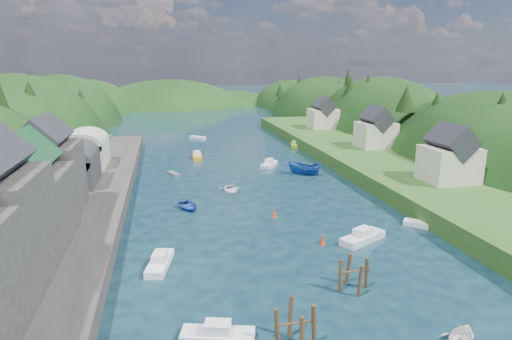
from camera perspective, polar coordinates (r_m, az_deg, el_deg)
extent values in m
plane|color=black|center=(83.57, -3.17, 0.92)|extent=(600.00, 600.00, 0.00)
ellipsoid|color=black|center=(113.81, -28.26, -1.93)|extent=(44.00, 75.56, 52.00)
ellipsoid|color=black|center=(154.37, -24.06, 2.61)|extent=(44.00, 75.56, 48.19)
ellipsoid|color=black|center=(194.88, -21.69, 5.46)|extent=(44.00, 75.56, 39.00)
ellipsoid|color=black|center=(89.00, 29.14, -5.28)|extent=(36.00, 75.56, 44.49)
ellipsoid|color=black|center=(123.17, 16.09, 0.66)|extent=(36.00, 75.56, 48.00)
ellipsoid|color=black|center=(161.41, 8.98, 4.35)|extent=(36.00, 75.56, 44.49)
ellipsoid|color=black|center=(200.52, 4.70, 6.77)|extent=(36.00, 75.56, 36.00)
ellipsoid|color=black|center=(202.51, -11.32, 5.56)|extent=(80.00, 60.00, 44.00)
ellipsoid|color=black|center=(214.86, -3.83, 5.74)|extent=(70.00, 56.00, 36.00)
cone|color=black|center=(75.72, -30.64, 7.13)|extent=(3.35, 3.35, 7.73)
cone|color=black|center=(95.50, -27.94, 8.71)|extent=(4.73, 4.73, 5.93)
cone|color=black|center=(108.71, -27.76, 9.60)|extent=(4.34, 4.34, 7.83)
cone|color=black|center=(115.51, -24.70, 7.68)|extent=(5.28, 5.28, 5.68)
cone|color=black|center=(127.23, -26.58, 9.69)|extent=(4.77, 4.77, 6.92)
cone|color=black|center=(133.74, -22.31, 8.74)|extent=(4.07, 4.07, 5.96)
cone|color=black|center=(153.26, -23.07, 9.56)|extent=(4.56, 4.56, 8.36)
cone|color=black|center=(160.84, -22.90, 9.11)|extent=(4.75, 4.75, 5.60)
cone|color=black|center=(169.52, -21.83, 9.78)|extent=(4.27, 4.27, 7.75)
cone|color=black|center=(78.04, 29.83, 6.55)|extent=(5.03, 5.03, 6.89)
cone|color=black|center=(88.62, 22.86, 7.29)|extent=(5.29, 5.29, 7.14)
cone|color=black|center=(91.41, 19.37, 8.99)|extent=(4.07, 4.07, 5.28)
cone|color=black|center=(107.61, 17.33, 7.53)|extent=(3.40, 3.40, 5.27)
cone|color=black|center=(117.79, 14.65, 10.08)|extent=(4.94, 4.94, 9.34)
cone|color=black|center=(119.60, 12.47, 10.55)|extent=(5.25, 5.25, 6.54)
cone|color=black|center=(134.50, 12.10, 11.30)|extent=(3.36, 3.36, 9.49)
cone|color=black|center=(145.55, 10.95, 10.43)|extent=(4.57, 4.57, 6.46)
cone|color=black|center=(160.34, 7.68, 10.31)|extent=(3.59, 3.59, 5.78)
cone|color=black|center=(167.18, 5.78, 11.38)|extent=(4.14, 4.14, 5.49)
cone|color=black|center=(177.70, 3.20, 10.64)|extent=(3.83, 3.83, 5.55)
cube|color=#2D2B28|center=(54.73, -23.61, -6.33)|extent=(12.00, 110.00, 2.00)
cube|color=#234719|center=(56.54, -30.63, -6.24)|extent=(12.00, 110.00, 2.50)
cube|color=#2D2B28|center=(46.49, -28.43, -4.53)|extent=(8.00, 9.00, 7.00)
cube|color=#1E592D|center=(45.40, -29.08, 0.83)|extent=(5.88, 9.36, 5.88)
cube|color=#2D2B28|center=(54.71, -25.97, -1.10)|extent=(7.00, 8.00, 8.00)
cube|color=black|center=(53.77, -26.52, 3.89)|extent=(5.15, 8.32, 5.15)
cube|color=#2D2D30|center=(66.53, -23.44, -0.12)|extent=(7.00, 9.00, 4.00)
cylinder|color=#2D2D30|center=(66.11, -23.61, 1.56)|extent=(7.00, 9.00, 7.00)
cube|color=#B2B2A8|center=(78.06, -21.81, 1.99)|extent=(7.00, 9.00, 4.00)
cylinder|color=#B2B2A8|center=(77.70, -21.95, 3.43)|extent=(7.00, 9.00, 7.00)
cube|color=#234719|center=(81.75, 15.56, 0.99)|extent=(16.00, 120.00, 2.40)
cube|color=beige|center=(67.14, 24.33, 0.70)|extent=(7.00, 6.00, 5.00)
cube|color=black|center=(66.52, 24.62, 3.50)|extent=(5.15, 6.24, 5.15)
cube|color=beige|center=(89.84, 15.65, 4.53)|extent=(7.00, 6.00, 5.00)
cube|color=black|center=(89.38, 15.79, 6.64)|extent=(5.15, 6.24, 5.15)
cube|color=beige|center=(113.81, 8.92, 6.79)|extent=(7.00, 6.00, 5.00)
cube|color=black|center=(113.45, 8.98, 8.47)|extent=(5.15, 6.24, 5.15)
cylinder|color=#382314|center=(31.50, 7.71, -20.23)|extent=(0.32, 0.32, 3.76)
cylinder|color=#382314|center=(32.16, 4.60, -19.34)|extent=(0.32, 0.32, 3.76)
cylinder|color=#382314|center=(30.83, 2.87, -20.95)|extent=(0.32, 0.32, 3.76)
cylinder|color=#382314|center=(30.79, 5.35, -19.66)|extent=(3.10, 0.16, 0.16)
cylinder|color=#382314|center=(39.14, 14.53, -13.54)|extent=(0.32, 0.32, 3.45)
cylinder|color=#382314|center=(39.62, 12.14, -13.04)|extent=(0.32, 0.32, 3.45)
cylinder|color=#382314|center=(38.20, 11.20, -14.07)|extent=(0.32, 0.32, 3.45)
cylinder|color=#382314|center=(37.70, 13.67, -14.61)|extent=(0.32, 0.32, 3.45)
cylinder|color=#382314|center=(38.39, 12.94, -13.03)|extent=(2.88, 0.16, 0.16)
cone|color=red|center=(47.12, 8.87, -9.25)|extent=(0.70, 0.70, 0.90)
sphere|color=red|center=(46.93, 8.89, -8.69)|extent=(0.30, 0.30, 0.30)
cone|color=red|center=(54.51, 2.46, -5.81)|extent=(0.70, 0.70, 0.90)
sphere|color=red|center=(54.35, 2.46, -5.31)|extent=(0.30, 0.30, 0.30)
imported|color=#1B4B97|center=(75.11, 6.39, 0.15)|extent=(6.24, 5.37, 2.34)
imported|color=white|center=(34.40, 25.72, -19.37)|extent=(4.72, 4.63, 1.89)
cube|color=#51575D|center=(75.79, -10.91, -0.52)|extent=(2.37, 3.60, 0.48)
cube|color=white|center=(111.87, -7.79, 4.31)|extent=(4.26, 3.92, 0.61)
cube|color=yellow|center=(100.65, 5.18, 3.31)|extent=(2.54, 4.86, 0.65)
cube|color=silver|center=(100.52, 5.19, 3.71)|extent=(1.41, 1.82, 0.70)
cube|color=silver|center=(48.80, 14.03, -8.79)|extent=(6.03, 4.39, 0.81)
cube|color=silver|center=(48.50, 14.08, -7.92)|extent=(2.42, 2.13, 0.70)
cube|color=white|center=(81.03, 1.75, 0.75)|extent=(4.23, 5.08, 0.70)
cube|color=silver|center=(80.86, 1.76, 1.26)|extent=(1.96, 2.11, 0.70)
imported|color=navy|center=(58.33, -9.13, -4.76)|extent=(4.36, 5.28, 0.95)
cube|color=gold|center=(88.65, -7.84, 1.81)|extent=(2.05, 5.63, 0.78)
cube|color=silver|center=(88.49, -7.85, 2.30)|extent=(1.36, 2.00, 0.70)
cube|color=silver|center=(32.33, -5.12, -21.21)|extent=(5.44, 3.04, 0.72)
cube|color=silver|center=(31.90, -5.15, -20.11)|extent=(2.06, 1.64, 0.70)
cube|color=white|center=(55.04, 21.42, -6.80)|extent=(4.36, 4.03, 0.63)
imported|color=silver|center=(65.06, -3.40, -2.62)|extent=(3.29, 4.55, 0.93)
cube|color=white|center=(42.90, -12.70, -12.05)|extent=(2.84, 5.53, 0.74)
cube|color=silver|center=(42.58, -12.76, -11.13)|extent=(1.59, 2.07, 0.70)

